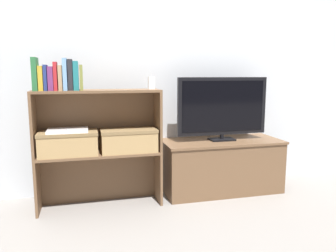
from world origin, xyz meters
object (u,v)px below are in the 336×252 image
at_px(book_forest, 35,74).
at_px(book_crimson, 56,76).
at_px(book_charcoal, 70,75).
at_px(storage_basket_left, 68,142).
at_px(storage_basket_right, 129,139).
at_px(laptop, 68,130).
at_px(book_plum, 51,79).
at_px(baby_monitor, 151,83).
at_px(book_mustard, 41,78).
at_px(book_tan, 60,78).
at_px(tv_stand, 221,165).
at_px(book_skyblue, 65,75).
at_px(book_navy, 46,78).
at_px(book_teal, 76,76).
at_px(book_olive, 81,78).
at_px(tv, 223,107).

relative_size(book_forest, book_crimson, 1.15).
distance_m(book_charcoal, storage_basket_left, 0.51).
relative_size(book_charcoal, storage_basket_right, 0.51).
xyz_separation_m(book_crimson, laptop, (0.07, 0.01, -0.41)).
height_order(book_plum, baby_monitor, book_plum).
bearing_deg(book_plum, laptop, 7.94).
bearing_deg(laptop, book_mustard, -175.28).
bearing_deg(book_crimson, book_charcoal, 0.00).
bearing_deg(book_forest, book_crimson, -0.00).
bearing_deg(book_tan, laptop, 22.93).
relative_size(tv_stand, book_mustard, 6.00).
xyz_separation_m(book_forest, book_crimson, (0.14, -0.00, -0.02)).
xyz_separation_m(book_skyblue, storage_basket_left, (-0.00, 0.01, -0.51)).
xyz_separation_m(book_crimson, book_skyblue, (0.07, 0.00, 0.01)).
distance_m(tv_stand, storage_basket_left, 1.36).
bearing_deg(laptop, book_charcoal, -19.83).
relative_size(book_mustard, book_crimson, 0.86).
distance_m(book_navy, storage_basket_right, 0.77).
xyz_separation_m(tv_stand, book_teal, (-1.24, -0.12, 0.81)).
bearing_deg(laptop, book_forest, -176.14).
distance_m(tv_stand, book_skyblue, 1.56).
relative_size(book_skyblue, book_charcoal, 1.03).
bearing_deg(book_olive, tv_stand, 5.65).
distance_m(book_mustard, storage_basket_left, 0.51).
height_order(book_plum, storage_basket_left, book_plum).
bearing_deg(tv_stand, tv, -90.00).
height_order(book_tan, book_olive, book_olive).
distance_m(tv_stand, book_teal, 1.49).
relative_size(tv, book_mustard, 4.65).
height_order(book_crimson, storage_basket_right, book_crimson).
relative_size(book_plum, storage_basket_left, 0.39).
distance_m(book_skyblue, book_olive, 0.12).
relative_size(tv, book_charcoal, 3.65).
bearing_deg(book_navy, storage_basket_left, 5.87).
bearing_deg(laptop, book_tan, -157.07).
xyz_separation_m(book_plum, book_teal, (0.18, 0.00, 0.02)).
relative_size(tv_stand, book_tan, 5.85).
height_order(book_teal, book_olive, book_teal).
height_order(book_skyblue, book_charcoal, book_skyblue).
xyz_separation_m(book_plum, book_tan, (0.07, 0.00, 0.00)).
bearing_deg(book_olive, book_forest, 180.00).
xyz_separation_m(book_charcoal, book_olive, (0.08, 0.00, -0.02)).
relative_size(book_navy, book_teal, 0.87).
xyz_separation_m(storage_basket_right, laptop, (-0.47, 0.00, 0.09)).
distance_m(tv_stand, book_mustard, 1.69).
height_order(book_forest, book_crimson, book_forest).
xyz_separation_m(book_plum, baby_monitor, (0.76, 0.03, -0.04)).
bearing_deg(book_crimson, book_plum, 180.00).
bearing_deg(book_skyblue, book_navy, 180.00).
relative_size(book_crimson, storage_basket_right, 0.47).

